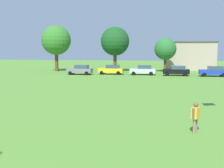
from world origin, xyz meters
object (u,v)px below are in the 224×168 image
object	(u,v)px
parked_car_silver_2	(143,70)
tree_far_right	(165,49)
parked_car_black_3	(177,71)
tree_far_left	(56,40)
tree_center	(115,41)
parked_car_yellow_1	(111,69)
parked_car_gray_0	(80,70)
parked_car_blue_4	(214,71)
adult_bystander	(196,115)

from	to	relation	value
parked_car_silver_2	tree_far_right	size ratio (longest dim) A/B	0.66
parked_car_black_3	tree_far_left	bearing A→B (deg)	-14.23
tree_center	parked_car_yellow_1	bearing A→B (deg)	-86.33
parked_car_silver_2	tree_far_left	xyz separation A→B (m)	(-17.75, 5.57, 5.33)
parked_car_gray_0	tree_far_left	world-z (taller)	tree_far_left
parked_car_blue_4	tree_far_right	xyz separation A→B (m)	(-7.58, 7.83, 3.57)
adult_bystander	parked_car_silver_2	world-z (taller)	parked_car_silver_2
parked_car_gray_0	parked_car_yellow_1	xyz separation A→B (m)	(5.21, 1.49, 0.00)
parked_car_black_3	parked_car_blue_4	bearing A→B (deg)	175.83
tree_far_left	tree_center	bearing A→B (deg)	5.29
parked_car_yellow_1	parked_car_silver_2	xyz separation A→B (m)	(5.56, -0.16, 0.00)
parked_car_yellow_1	adult_bystander	bearing A→B (deg)	107.12
adult_bystander	parked_car_black_3	xyz separation A→B (m)	(0.93, 32.60, -0.10)
tree_far_left	tree_center	size ratio (longest dim) A/B	1.04
parked_car_silver_2	adult_bystander	bearing A→B (deg)	98.01
parked_car_yellow_1	tree_far_left	xyz separation A→B (m)	(-12.19, 5.41, 5.33)
parked_car_silver_2	tree_center	bearing A→B (deg)	-48.07
parked_car_blue_4	parked_car_gray_0	bearing A→B (deg)	1.44
parked_car_gray_0	adult_bystander	bearing A→B (deg)	115.97
parked_car_silver_2	parked_car_yellow_1	bearing A→B (deg)	-1.66
parked_car_black_3	tree_center	world-z (taller)	tree_center
tree_center	parked_car_blue_4	bearing A→B (deg)	-23.17
parked_car_silver_2	parked_car_black_3	xyz separation A→B (m)	(5.56, -0.34, 0.00)
adult_bystander	tree_far_right	bearing A→B (deg)	28.06
tree_far_left	tree_far_right	world-z (taller)	tree_far_left
tree_far_left	adult_bystander	bearing A→B (deg)	-59.83
parked_car_gray_0	parked_car_black_3	distance (m)	16.36
adult_bystander	parked_car_blue_4	distance (m)	32.87
parked_car_gray_0	tree_center	world-z (taller)	tree_center
parked_car_yellow_1	parked_car_black_3	world-z (taller)	same
parked_car_gray_0	parked_car_blue_4	world-z (taller)	same
adult_bystander	parked_car_yellow_1	xyz separation A→B (m)	(-10.20, 33.10, -0.10)
parked_car_yellow_1	parked_car_black_3	bearing A→B (deg)	177.40
parked_car_silver_2	parked_car_black_3	size ratio (longest dim) A/B	1.00
parked_car_silver_2	tree_far_right	world-z (taller)	tree_far_right
parked_car_black_3	parked_car_blue_4	world-z (taller)	same
parked_car_silver_2	tree_far_left	bearing A→B (deg)	-17.41
parked_car_blue_4	parked_car_yellow_1	bearing A→B (deg)	-3.14
parked_car_yellow_1	parked_car_black_3	xyz separation A→B (m)	(11.13, -0.51, 0.00)
tree_center	tree_far_left	bearing A→B (deg)	-174.71
parked_car_black_3	tree_far_right	xyz separation A→B (m)	(-1.78, 7.41, 3.57)
parked_car_black_3	tree_far_left	world-z (taller)	tree_far_left
tree_far_left	parked_car_blue_4	bearing A→B (deg)	-12.27
parked_car_silver_2	tree_center	world-z (taller)	tree_center
parked_car_yellow_1	parked_car_silver_2	bearing A→B (deg)	178.34
tree_center	tree_far_right	distance (m)	9.89
parked_car_yellow_1	tree_far_left	world-z (taller)	tree_far_left
parked_car_gray_0	parked_car_blue_4	size ratio (longest dim) A/B	1.00
tree_far_right	tree_far_left	bearing A→B (deg)	-176.02
tree_far_left	parked_car_silver_2	bearing A→B (deg)	-17.41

